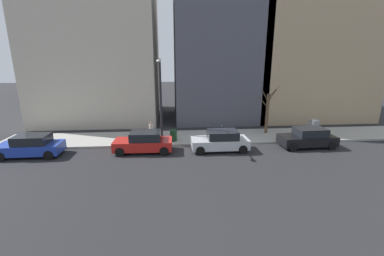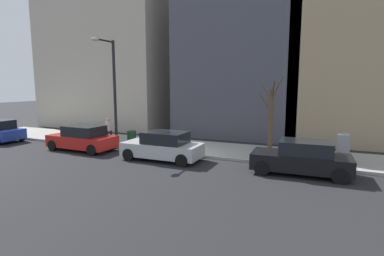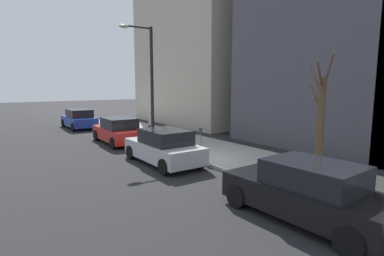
{
  "view_description": "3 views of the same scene",
  "coord_description": "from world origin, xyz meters",
  "px_view_note": "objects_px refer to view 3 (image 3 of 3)",
  "views": [
    {
      "loc": [
        -19.16,
        4.09,
        6.6
      ],
      "look_at": [
        1.94,
        2.33,
        0.92
      ],
      "focal_mm": 24.0,
      "sensor_mm": 36.0,
      "label": 1
    },
    {
      "loc": [
        -14.84,
        -7.1,
        3.94
      ],
      "look_at": [
        1.31,
        -0.1,
        1.41
      ],
      "focal_mm": 28.0,
      "sensor_mm": 36.0,
      "label": 2
    },
    {
      "loc": [
        -7.57,
        -10.67,
        3.38
      ],
      "look_at": [
        1.76,
        2.57,
        1.09
      ],
      "focal_mm": 28.0,
      "sensor_mm": 36.0,
      "label": 3
    }
  ],
  "objects_px": {
    "streetlamp": "(148,74)",
    "parked_car_blue": "(79,119)",
    "pedestrian_near_meter": "(151,123)",
    "parked_car_red": "(118,131)",
    "bare_tree": "(320,121)",
    "office_tower_right": "(221,42)",
    "parked_car_black": "(307,192)",
    "parking_meter": "(201,139)",
    "parked_car_silver": "(164,147)",
    "trash_bin": "(166,135)"
  },
  "relations": [
    {
      "from": "streetlamp",
      "to": "parked_car_blue",
      "type": "bearing_deg",
      "value": 99.71
    },
    {
      "from": "parked_car_blue",
      "to": "pedestrian_near_meter",
      "type": "relative_size",
      "value": 2.54
    },
    {
      "from": "parked_car_red",
      "to": "parked_car_blue",
      "type": "relative_size",
      "value": 1.0
    },
    {
      "from": "parked_car_blue",
      "to": "bare_tree",
      "type": "distance_m",
      "value": 18.84
    },
    {
      "from": "streetlamp",
      "to": "office_tower_right",
      "type": "bearing_deg",
      "value": 31.33
    },
    {
      "from": "parked_car_black",
      "to": "parked_car_blue",
      "type": "height_order",
      "value": "same"
    },
    {
      "from": "parked_car_red",
      "to": "bare_tree",
      "type": "relative_size",
      "value": 0.97
    },
    {
      "from": "parked_car_blue",
      "to": "bare_tree",
      "type": "height_order",
      "value": "bare_tree"
    },
    {
      "from": "parking_meter",
      "to": "office_tower_right",
      "type": "xyz_separation_m",
      "value": [
        11.24,
        11.76,
        6.56
      ]
    },
    {
      "from": "parked_car_black",
      "to": "office_tower_right",
      "type": "xyz_separation_m",
      "value": [
        12.72,
        18.22,
        6.8
      ]
    },
    {
      "from": "parking_meter",
      "to": "streetlamp",
      "type": "distance_m",
      "value": 5.69
    },
    {
      "from": "office_tower_right",
      "to": "parked_car_black",
      "type": "bearing_deg",
      "value": -124.92
    },
    {
      "from": "parked_car_blue",
      "to": "office_tower_right",
      "type": "distance_m",
      "value": 14.8
    },
    {
      "from": "parked_car_silver",
      "to": "office_tower_right",
      "type": "relative_size",
      "value": 0.28
    },
    {
      "from": "parking_meter",
      "to": "pedestrian_near_meter",
      "type": "height_order",
      "value": "pedestrian_near_meter"
    },
    {
      "from": "parked_car_blue",
      "to": "bare_tree",
      "type": "xyz_separation_m",
      "value": [
        3.86,
        -18.39,
        1.36
      ]
    },
    {
      "from": "parked_car_blue",
      "to": "office_tower_right",
      "type": "bearing_deg",
      "value": -10.13
    },
    {
      "from": "parked_car_silver",
      "to": "office_tower_right",
      "type": "height_order",
      "value": "office_tower_right"
    },
    {
      "from": "parked_car_red",
      "to": "bare_tree",
      "type": "height_order",
      "value": "bare_tree"
    },
    {
      "from": "pedestrian_near_meter",
      "to": "bare_tree",
      "type": "bearing_deg",
      "value": -57.57
    },
    {
      "from": "bare_tree",
      "to": "parked_car_red",
      "type": "bearing_deg",
      "value": 109.03
    },
    {
      "from": "parked_car_black",
      "to": "parked_car_silver",
      "type": "xyz_separation_m",
      "value": [
        -0.19,
        6.89,
        0.0
      ]
    },
    {
      "from": "parked_car_blue",
      "to": "pedestrian_near_meter",
      "type": "distance_m",
      "value": 8.52
    },
    {
      "from": "parked_car_red",
      "to": "parked_car_black",
      "type": "bearing_deg",
      "value": -88.5
    },
    {
      "from": "bare_tree",
      "to": "pedestrian_near_meter",
      "type": "height_order",
      "value": "bare_tree"
    },
    {
      "from": "trash_bin",
      "to": "bare_tree",
      "type": "bearing_deg",
      "value": -78.65
    },
    {
      "from": "streetlamp",
      "to": "office_tower_right",
      "type": "xyz_separation_m",
      "value": [
        11.41,
        6.95,
        3.52
      ]
    },
    {
      "from": "parked_car_black",
      "to": "office_tower_right",
      "type": "bearing_deg",
      "value": 53.2
    },
    {
      "from": "parked_car_silver",
      "to": "parking_meter",
      "type": "distance_m",
      "value": 1.74
    },
    {
      "from": "bare_tree",
      "to": "parking_meter",
      "type": "bearing_deg",
      "value": 115.38
    },
    {
      "from": "trash_bin",
      "to": "office_tower_right",
      "type": "xyz_separation_m",
      "value": [
        10.79,
        7.87,
        6.94
      ]
    },
    {
      "from": "parked_car_silver",
      "to": "trash_bin",
      "type": "distance_m",
      "value": 4.06
    },
    {
      "from": "parked_car_silver",
      "to": "parked_car_black",
      "type": "bearing_deg",
      "value": -88.42
    },
    {
      "from": "parked_car_black",
      "to": "parking_meter",
      "type": "xyz_separation_m",
      "value": [
        1.48,
        6.47,
        0.24
      ]
    },
    {
      "from": "bare_tree",
      "to": "parked_car_black",
      "type": "bearing_deg",
      "value": -151.45
    },
    {
      "from": "parked_car_black",
      "to": "parked_car_blue",
      "type": "bearing_deg",
      "value": 88.81
    },
    {
      "from": "parked_car_black",
      "to": "parked_car_blue",
      "type": "xyz_separation_m",
      "value": [
        -0.24,
        20.36,
        0.0
      ]
    },
    {
      "from": "parked_car_silver",
      "to": "parked_car_red",
      "type": "bearing_deg",
      "value": 88.35
    },
    {
      "from": "bare_tree",
      "to": "trash_bin",
      "type": "height_order",
      "value": "bare_tree"
    },
    {
      "from": "streetlamp",
      "to": "parked_car_black",
      "type": "bearing_deg",
      "value": -96.64
    },
    {
      "from": "parked_car_black",
      "to": "parking_meter",
      "type": "relative_size",
      "value": 3.15
    },
    {
      "from": "streetlamp",
      "to": "pedestrian_near_meter",
      "type": "relative_size",
      "value": 3.92
    },
    {
      "from": "parked_car_blue",
      "to": "trash_bin",
      "type": "height_order",
      "value": "parked_car_blue"
    },
    {
      "from": "bare_tree",
      "to": "parked_car_silver",
      "type": "bearing_deg",
      "value": 127.71
    },
    {
      "from": "bare_tree",
      "to": "office_tower_right",
      "type": "bearing_deg",
      "value": 60.74
    },
    {
      "from": "parked_car_red",
      "to": "bare_tree",
      "type": "distance_m",
      "value": 11.27
    },
    {
      "from": "parked_car_silver",
      "to": "pedestrian_near_meter",
      "type": "bearing_deg",
      "value": 67.86
    },
    {
      "from": "parked_car_red",
      "to": "bare_tree",
      "type": "bearing_deg",
      "value": -69.62
    },
    {
      "from": "streetlamp",
      "to": "bare_tree",
      "type": "height_order",
      "value": "streetlamp"
    },
    {
      "from": "trash_bin",
      "to": "office_tower_right",
      "type": "bearing_deg",
      "value": 36.11
    }
  ]
}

